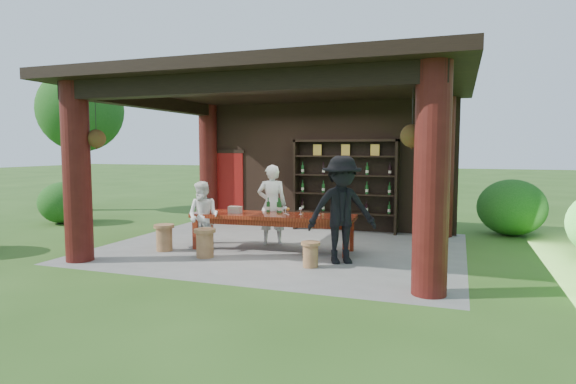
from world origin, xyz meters
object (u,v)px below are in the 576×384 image
(wine_shelf, at_px, (345,185))
(tasting_table, at_px, (273,220))
(guest_woman, at_px, (203,216))
(stool_far_left, at_px, (164,237))
(stool_near_right, at_px, (311,254))
(napkin_basket, at_px, (235,210))
(stool_near_left, at_px, (205,242))
(host, at_px, (272,205))
(guest_man, at_px, (342,210))

(wine_shelf, relative_size, tasting_table, 0.77)
(guest_woman, bearing_deg, stool_far_left, -154.92)
(stool_near_right, xyz_separation_m, napkin_basket, (-1.96, 1.01, 0.58))
(stool_near_left, xyz_separation_m, stool_near_right, (2.14, -0.05, -0.05))
(wine_shelf, relative_size, stool_near_right, 5.86)
(guest_woman, bearing_deg, stool_near_right, -12.15)
(guest_woman, bearing_deg, wine_shelf, 57.63)
(wine_shelf, xyz_separation_m, napkin_basket, (-1.68, -2.87, -0.35))
(stool_far_left, relative_size, napkin_basket, 2.09)
(stool_near_left, bearing_deg, napkin_basket, 79.27)
(host, distance_m, guest_man, 2.22)
(stool_near_right, bearing_deg, napkin_basket, 152.72)
(stool_near_left, bearing_deg, wine_shelf, 64.04)
(host, distance_m, napkin_basket, 0.89)
(host, xyz_separation_m, guest_man, (1.85, -1.22, 0.11))
(stool_near_left, xyz_separation_m, guest_man, (2.59, 0.44, 0.69))
(stool_near_right, height_order, napkin_basket, napkin_basket)
(guest_woman, height_order, guest_man, guest_man)
(tasting_table, height_order, stool_far_left, tasting_table)
(host, relative_size, guest_woman, 1.22)
(stool_near_left, bearing_deg, host, 65.91)
(stool_far_left, height_order, guest_man, guest_man)
(host, bearing_deg, stool_near_left, 44.62)
(stool_near_left, height_order, guest_woman, guest_woman)
(stool_near_left, distance_m, guest_woman, 0.79)
(stool_far_left, xyz_separation_m, napkin_basket, (1.27, 0.71, 0.53))
(tasting_table, distance_m, host, 0.67)
(guest_woman, xyz_separation_m, guest_man, (2.94, -0.13, 0.27))
(host, bearing_deg, guest_man, 125.39)
(guest_woman, bearing_deg, guest_man, -0.78)
(tasting_table, relative_size, napkin_basket, 13.24)
(wine_shelf, distance_m, stool_near_right, 4.00)
(tasting_table, height_order, host, host)
(tasting_table, xyz_separation_m, guest_man, (1.60, -0.64, 0.35))
(guest_man, distance_m, napkin_basket, 2.47)
(guest_man, relative_size, napkin_basket, 7.57)
(wine_shelf, bearing_deg, tasting_table, -107.72)
(stool_far_left, height_order, napkin_basket, napkin_basket)
(tasting_table, height_order, stool_near_right, tasting_table)
(host, bearing_deg, guest_woman, 23.51)
(stool_near_right, xyz_separation_m, stool_far_left, (-3.23, 0.30, 0.05))
(host, xyz_separation_m, napkin_basket, (-0.56, -0.69, -0.05))
(stool_near_right, relative_size, napkin_basket, 1.74)
(guest_woman, bearing_deg, tasting_table, 22.62)
(tasting_table, height_order, napkin_basket, napkin_basket)
(napkin_basket, bearing_deg, stool_near_right, -27.28)
(stool_far_left, distance_m, host, 2.37)
(wine_shelf, height_order, tasting_table, wine_shelf)
(stool_near_left, height_order, guest_man, guest_man)
(host, bearing_deg, napkin_basket, 29.85)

